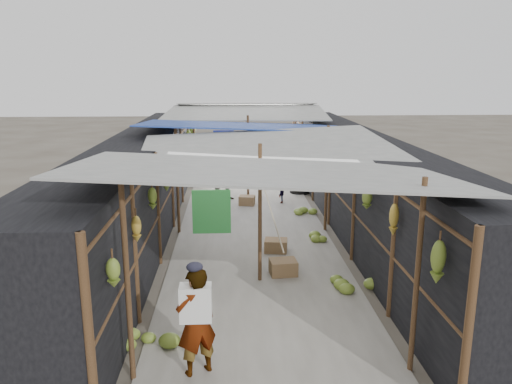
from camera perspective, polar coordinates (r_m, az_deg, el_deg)
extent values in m
plane|color=#6B6356|center=(6.89, 2.01, -20.11)|extent=(80.00, 80.00, 0.00)
cube|color=#9E998E|center=(12.81, -0.49, -3.80)|extent=(3.60, 16.00, 0.02)
cube|color=black|center=(12.69, -12.77, 1.02)|extent=(1.40, 15.00, 2.30)
cube|color=black|center=(12.92, 11.56, 1.30)|extent=(1.40, 15.00, 2.30)
cube|color=#8B6346|center=(9.74, 3.13, -8.63)|extent=(0.55, 0.45, 0.31)
cube|color=#8B6346|center=(10.92, 2.28, -6.17)|extent=(0.54, 0.46, 0.29)
cube|color=#8B6346|center=(14.69, -1.04, -1.00)|extent=(0.51, 0.45, 0.29)
cylinder|color=black|center=(16.26, 4.97, 0.20)|extent=(0.62, 0.62, 0.19)
imported|color=white|center=(6.58, -6.84, -14.54)|extent=(0.64, 0.56, 1.47)
imported|color=#203FA2|center=(15.19, -3.50, 2.36)|extent=(0.99, 0.84, 1.79)
imported|color=#4A4740|center=(14.86, 2.86, 0.15)|extent=(0.38, 0.55, 0.78)
cylinder|color=brown|center=(6.38, -14.49, -10.19)|extent=(0.07, 0.07, 2.60)
cylinder|color=brown|center=(6.67, 17.93, -9.36)|extent=(0.07, 0.07, 2.60)
cylinder|color=brown|center=(9.09, 0.45, -2.58)|extent=(0.07, 0.07, 2.60)
cylinder|color=brown|center=(12.05, -8.98, 1.27)|extent=(0.07, 0.07, 2.60)
cylinder|color=brown|center=(12.21, 8.07, 1.46)|extent=(0.07, 0.07, 2.60)
cylinder|color=brown|center=(14.94, -0.92, 3.79)|extent=(0.07, 0.07, 2.60)
cylinder|color=brown|center=(17.94, -7.05, 5.32)|extent=(0.07, 0.07, 2.60)
cylinder|color=brown|center=(18.05, 4.48, 5.42)|extent=(0.07, 0.07, 2.60)
cube|color=#9B9A95|center=(6.87, 1.47, 2.45)|extent=(5.21, 3.19, 0.52)
cube|color=#9B9A95|center=(10.05, 1.20, 5.10)|extent=(5.23, 3.73, 0.50)
cube|color=#214099|center=(13.30, -1.14, 7.58)|extent=(5.40, 3.60, 0.41)
cube|color=#9B9A95|center=(16.58, -1.17, 9.10)|extent=(5.37, 3.66, 0.27)
cube|color=#9B9A95|center=(18.97, -1.10, 9.95)|extent=(5.00, 1.99, 0.24)
cylinder|color=brown|center=(12.43, -9.80, 5.12)|extent=(0.06, 15.00, 0.06)
cylinder|color=brown|center=(12.60, 8.65, 5.28)|extent=(0.06, 15.00, 0.06)
cylinder|color=gray|center=(12.36, -0.51, 5.27)|extent=(0.02, 15.00, 0.02)
cube|color=white|center=(15.58, 1.32, 5.95)|extent=(0.60, 0.03, 0.55)
cube|color=navy|center=(15.88, -3.73, 5.98)|extent=(0.65, 0.03, 0.60)
cube|color=#1A4CAF|center=(13.45, -1.14, 4.65)|extent=(0.70, 0.03, 0.60)
cube|color=#297C35|center=(7.82, -5.10, -2.27)|extent=(0.60, 0.03, 0.70)
ellipsoid|color=olive|center=(6.00, -16.00, -8.88)|extent=(0.17, 0.14, 0.36)
ellipsoid|color=#A4822A|center=(7.34, -13.51, -4.12)|extent=(0.14, 0.12, 0.39)
ellipsoid|color=olive|center=(8.79, -11.75, -0.75)|extent=(0.16, 0.14, 0.40)
ellipsoid|color=olive|center=(10.65, -10.22, 1.45)|extent=(0.17, 0.14, 0.54)
ellipsoid|color=olive|center=(11.76, -9.55, 2.50)|extent=(0.19, 0.16, 0.51)
ellipsoid|color=#A4822A|center=(12.86, -9.01, 4.12)|extent=(0.17, 0.14, 0.52)
ellipsoid|color=olive|center=(14.83, -8.21, 4.97)|extent=(0.19, 0.16, 0.40)
ellipsoid|color=olive|center=(16.49, -7.71, 6.11)|extent=(0.18, 0.15, 0.55)
ellipsoid|color=olive|center=(17.99, -7.32, 6.65)|extent=(0.20, 0.17, 0.49)
ellipsoid|color=olive|center=(18.94, -7.11, 7.11)|extent=(0.15, 0.12, 0.51)
ellipsoid|color=olive|center=(6.24, 20.08, -7.55)|extent=(0.18, 0.15, 0.55)
ellipsoid|color=#A4822A|center=(7.66, 15.48, -3.06)|extent=(0.14, 0.12, 0.50)
ellipsoid|color=olive|center=(9.03, 12.57, -0.88)|extent=(0.18, 0.16, 0.35)
ellipsoid|color=#A4822A|center=(10.66, 10.13, 2.37)|extent=(0.17, 0.14, 0.47)
ellipsoid|color=olive|center=(11.75, 8.89, 3.80)|extent=(0.20, 0.17, 0.35)
ellipsoid|color=olive|center=(13.10, 7.66, 3.90)|extent=(0.19, 0.16, 0.45)
ellipsoid|color=olive|center=(14.48, 6.64, 5.03)|extent=(0.17, 0.14, 0.54)
ellipsoid|color=olive|center=(16.54, 5.44, 6.01)|extent=(0.16, 0.13, 0.36)
ellipsoid|color=olive|center=(17.72, 4.88, 6.42)|extent=(0.19, 0.16, 0.49)
ellipsoid|color=olive|center=(18.94, 4.37, 6.63)|extent=(0.19, 0.16, 0.49)
ellipsoid|color=olive|center=(13.79, 5.30, -1.87)|extent=(0.72, 0.61, 0.36)
ellipsoid|color=olive|center=(11.66, 6.59, -5.07)|extent=(0.49, 0.42, 0.25)
ellipsoid|color=olive|center=(17.44, -6.13, 1.31)|extent=(0.65, 0.56, 0.33)
ellipsoid|color=#A4822A|center=(14.95, -5.51, -0.89)|extent=(0.48, 0.41, 0.24)
ellipsoid|color=olive|center=(9.30, 11.29, -9.97)|extent=(0.61, 0.52, 0.31)
ellipsoid|color=olive|center=(7.51, -12.06, -15.93)|extent=(0.65, 0.55, 0.33)
ellipsoid|color=olive|center=(9.79, 3.20, -8.71)|extent=(0.48, 0.41, 0.24)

